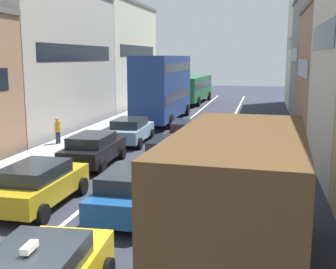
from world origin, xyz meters
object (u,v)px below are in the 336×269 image
(sedan_left_lane_fourth, at_px, (130,130))
(bus_mid_queue_primary, at_px, (163,85))
(hatchback_centre_lane_third, at_px, (171,154))
(bus_far_queue_secondary, at_px, (192,87))
(wagon_left_lane_second, at_px, (38,184))
(coupe_centre_lane_fourth, at_px, (187,133))
(removalist_box_truck, at_px, (242,199))
(sedan_left_lane_third, at_px, (93,149))
(sedan_centre_lane_second, at_px, (133,190))
(sedan_right_lane_behind_truck, at_px, (248,169))
(pedestrian_near_kerb, at_px, (58,130))

(sedan_left_lane_fourth, distance_m, bus_mid_queue_primary, 9.12)
(hatchback_centre_lane_third, height_order, bus_far_queue_secondary, bus_far_queue_secondary)
(wagon_left_lane_second, relative_size, coupe_centre_lane_fourth, 0.98)
(removalist_box_truck, xyz_separation_m, sedan_left_lane_third, (-7.23, 9.30, -1.18))
(wagon_left_lane_second, relative_size, sedan_left_lane_third, 0.99)
(sedan_centre_lane_second, distance_m, coupe_centre_lane_fourth, 10.69)
(wagon_left_lane_second, xyz_separation_m, hatchback_centre_lane_third, (3.39, 5.43, 0.00))
(sedan_right_lane_behind_truck, xyz_separation_m, pedestrian_near_kerb, (-10.79, 5.97, 0.15))
(sedan_left_lane_fourth, bearing_deg, pedestrian_near_kerb, 110.31)
(bus_mid_queue_primary, distance_m, pedestrian_near_kerb, 11.19)
(hatchback_centre_lane_third, bearing_deg, wagon_left_lane_second, 147.68)
(removalist_box_truck, relative_size, sedan_right_lane_behind_truck, 1.80)
(wagon_left_lane_second, distance_m, coupe_centre_lane_fourth, 11.15)
(removalist_box_truck, height_order, sedan_left_lane_fourth, removalist_box_truck)
(coupe_centre_lane_fourth, distance_m, bus_far_queue_secondary, 23.45)
(removalist_box_truck, distance_m, coupe_centre_lane_fourth, 14.83)
(sedan_left_lane_third, height_order, pedestrian_near_kerb, pedestrian_near_kerb)
(coupe_centre_lane_fourth, height_order, sedan_left_lane_fourth, same)
(sedan_centre_lane_second, xyz_separation_m, coupe_centre_lane_fourth, (-0.09, 10.69, 0.00))
(hatchback_centre_lane_third, bearing_deg, removalist_box_truck, -159.13)
(bus_mid_queue_primary, bearing_deg, sedan_right_lane_behind_truck, -157.01)
(coupe_centre_lane_fourth, height_order, bus_far_queue_secondary, bus_far_queue_secondary)
(hatchback_centre_lane_third, distance_m, sedan_left_lane_third, 3.71)
(sedan_right_lane_behind_truck, distance_m, pedestrian_near_kerb, 12.33)
(removalist_box_truck, relative_size, bus_mid_queue_primary, 0.74)
(hatchback_centre_lane_third, distance_m, pedestrian_near_kerb, 8.39)
(wagon_left_lane_second, distance_m, bus_mid_queue_primary, 19.93)
(bus_mid_queue_primary, bearing_deg, hatchback_centre_lane_third, -166.11)
(hatchback_centre_lane_third, height_order, bus_mid_queue_primary, bus_mid_queue_primary)
(wagon_left_lane_second, relative_size, sedan_right_lane_behind_truck, 0.99)
(removalist_box_truck, bearing_deg, coupe_centre_lane_fourth, 17.30)
(wagon_left_lane_second, xyz_separation_m, sedan_left_lane_fourth, (-0.18, 10.94, 0.00))
(sedan_centre_lane_second, xyz_separation_m, sedan_right_lane_behind_truck, (3.48, 3.48, 0.00))
(hatchback_centre_lane_third, bearing_deg, coupe_centre_lane_fourth, 1.39)
(sedan_right_lane_behind_truck, relative_size, bus_mid_queue_primary, 0.41)
(sedan_right_lane_behind_truck, height_order, pedestrian_near_kerb, pedestrian_near_kerb)
(removalist_box_truck, height_order, sedan_right_lane_behind_truck, removalist_box_truck)
(hatchback_centre_lane_third, distance_m, coupe_centre_lane_fourth, 5.24)
(sedan_left_lane_third, relative_size, bus_far_queue_secondary, 0.41)
(wagon_left_lane_second, height_order, hatchback_centre_lane_third, same)
(bus_mid_queue_primary, bearing_deg, pedestrian_near_kerb, 159.97)
(sedan_centre_lane_second, distance_m, pedestrian_near_kerb, 11.95)
(coupe_centre_lane_fourth, bearing_deg, sedan_left_lane_fourth, 81.46)
(sedan_left_lane_third, bearing_deg, coupe_centre_lane_fourth, -36.41)
(coupe_centre_lane_fourth, height_order, pedestrian_near_kerb, pedestrian_near_kerb)
(wagon_left_lane_second, relative_size, pedestrian_near_kerb, 2.59)
(pedestrian_near_kerb, bearing_deg, bus_far_queue_secondary, 88.13)
(sedan_left_lane_third, height_order, sedan_left_lane_fourth, same)
(hatchback_centre_lane_third, height_order, pedestrian_near_kerb, pedestrian_near_kerb)
(coupe_centre_lane_fourth, relative_size, sedan_left_lane_fourth, 1.02)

